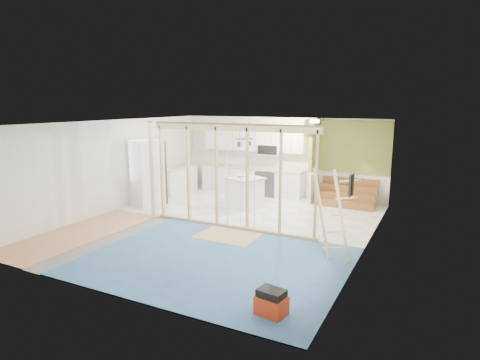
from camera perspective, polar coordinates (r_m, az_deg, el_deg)
The scene contains 17 objects.
room at distance 9.85m, azimuth -2.73°, elevation 0.59°, with size 7.01×8.01×2.61m.
floor_overlays at distance 10.17m, azimuth -2.14°, elevation -6.56°, with size 7.00×8.00×0.03m.
stud_frame at distance 9.91m, azimuth -3.84°, elevation 2.26°, with size 4.66×0.14×2.60m.
base_cabinets at distance 13.66m, azimuth -1.60°, elevation -0.06°, with size 4.45×2.24×0.93m.
upper_cabinets at distance 13.52m, azimuth 2.17°, elevation 5.63°, with size 3.60×0.41×0.85m.
green_partition at distance 12.56m, azimuth 13.87°, elevation 0.88°, with size 2.25×1.51×2.60m.
pot_rack at distance 11.55m, azimuth 0.57°, elevation 5.61°, with size 0.52×0.52×0.72m.
sheathing_panel at distance 6.78m, azimuth 14.80°, elevation -4.52°, with size 0.02×4.00×2.60m, color tan.
electrical_panel at distance 7.28m, azimuth 15.56°, elevation -0.67°, with size 0.04×0.30×0.40m, color #36373B.
ceiling_light at distance 11.92m, azimuth 10.44°, elevation 8.22°, with size 0.32×0.32×0.08m, color #FFEABF.
fridge at distance 12.37m, azimuth -13.33°, elevation 0.98°, with size 1.05×1.02×1.98m.
island at distance 11.83m, azimuth 0.64°, elevation -1.82°, with size 1.22×1.22×0.92m.
bowl at distance 11.81m, azimuth 0.16°, elevation 0.59°, with size 0.26×0.26×0.06m, color silver.
soap_bottle_a at distance 13.86m, azimuth -2.01°, elevation 2.69°, with size 0.12×0.12×0.30m, color silver.
soap_bottle_b at distance 13.05m, azimuth 6.92°, elevation 1.90°, with size 0.10×0.10×0.22m, color white.
toolbox at distance 6.12m, azimuth 4.48°, elevation -17.05°, with size 0.47×0.39×0.41m.
ladder at distance 8.01m, azimuth 13.22°, elevation -4.88°, with size 0.97×0.10×1.80m.
Camera 1 is at (4.80, -8.41, 3.06)m, focal length 30.00 mm.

